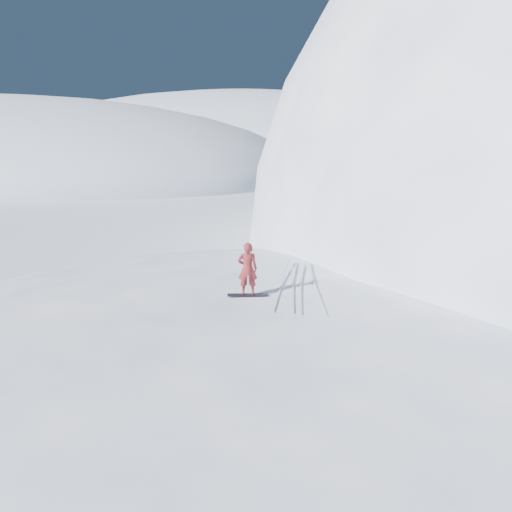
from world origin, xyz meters
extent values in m
plane|color=white|center=(0.00, 0.00, 0.00)|extent=(400.00, 400.00, 0.00)
ellipsoid|color=white|center=(1.00, 3.00, 0.00)|extent=(36.00, 28.00, 4.80)
ellipsoid|color=white|center=(-40.00, 110.00, 0.00)|extent=(140.00, 90.00, 36.00)
ellipsoid|color=white|center=(-4.00, -2.00, 0.00)|extent=(6.00, 5.40, 0.80)
ellipsoid|color=white|center=(-2.00, 6.00, 0.00)|extent=(7.00, 6.30, 1.00)
cube|color=black|center=(-2.35, 3.48, 2.41)|extent=(1.38, 0.65, 0.02)
imported|color=maroon|center=(-2.35, 3.48, 3.32)|extent=(0.75, 0.61, 1.80)
cube|color=silver|center=(-1.56, 5.25, 2.42)|extent=(0.83, 5.96, 0.04)
cube|color=silver|center=(-1.19, 5.25, 2.42)|extent=(1.33, 5.88, 0.04)
cube|color=silver|center=(-0.89, 5.25, 2.42)|extent=(1.21, 5.90, 0.04)
cube|color=silver|center=(-0.38, 5.25, 2.42)|extent=(1.73, 5.78, 0.04)
camera|label=1|loc=(1.94, -10.29, 7.73)|focal=32.00mm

